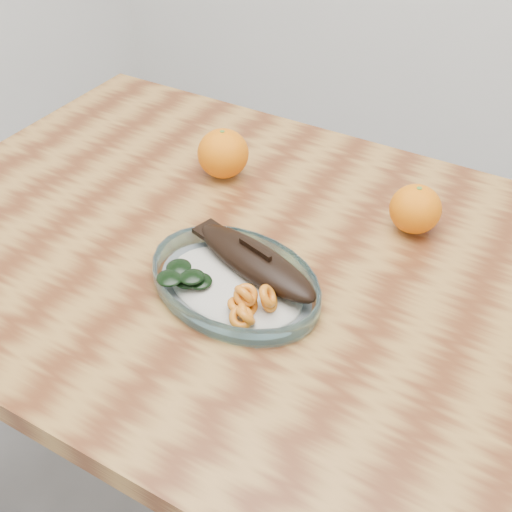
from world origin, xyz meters
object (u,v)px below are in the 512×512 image
Objects in this scene: plated_meal at (236,280)px; orange_right at (415,209)px; orange_left at (223,153)px; dining_table at (260,300)px.

plated_meal is 6.78× the size of orange_right.
orange_left is (-0.17, 0.24, 0.03)m from plated_meal.
orange_left reaches higher than plated_meal.
dining_table is at bearing -136.12° from orange_right.
orange_right reaches higher than dining_table.
orange_right is at bearing 2.64° from orange_left.
orange_left is at bearing -177.36° from orange_right.
orange_right is (0.18, 0.17, 0.14)m from dining_table.
plated_meal is (0.01, -0.09, 0.12)m from dining_table.
orange_left reaches higher than orange_right.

